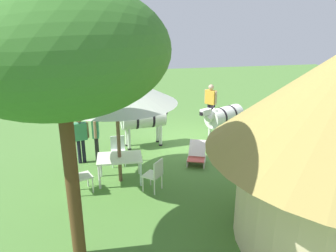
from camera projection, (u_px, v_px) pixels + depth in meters
ground_plane at (188, 143)px, 11.90m from camera, size 36.00×36.00×0.00m
shade_umbrella at (116, 88)px, 8.27m from camera, size 3.21×3.21×3.06m
patio_dining_table at (120, 160)px, 8.92m from camera, size 1.27×0.90×0.74m
patio_chair_east_end at (118, 148)px, 10.03m from camera, size 0.44×0.42×0.90m
patio_chair_near_hut at (80, 175)px, 8.36m from camera, size 0.55×0.56×0.90m
patio_chair_near_lawn at (155, 173)px, 8.43m from camera, size 0.61×0.61×0.90m
guest_beside_umbrella at (80, 135)px, 9.98m from camera, size 0.55×0.28×1.56m
guest_behind_table at (96, 131)px, 10.16m from camera, size 0.22×0.59×1.64m
standing_watcher at (211, 100)px, 13.83m from camera, size 0.46×0.50×1.71m
striped_lounge_chair at (197, 156)px, 10.12m from camera, size 0.79×0.93×0.67m
zebra_nearest_camera at (223, 117)px, 11.76m from camera, size 1.92×1.27×1.49m
zebra_by_umbrella at (142, 119)px, 11.29m from camera, size 2.20×0.89×1.56m
acacia_tree_behind_hut at (58, 51)px, 4.98m from camera, size 3.53×3.53×4.98m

